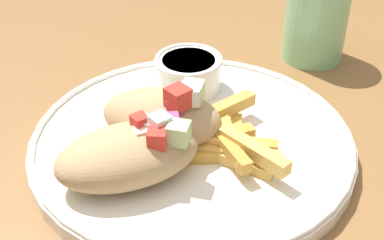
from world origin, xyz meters
The scene contains 7 objects.
table centered at (0.00, 0.00, 0.64)m, with size 1.21×1.21×0.72m.
plate centered at (0.02, -0.03, 0.73)m, with size 0.30×0.30×0.02m.
pita_sandwich_near centered at (-0.05, -0.06, 0.76)m, with size 0.12×0.08×0.06m.
pita_sandwich_far centered at (-0.01, -0.02, 0.76)m, with size 0.12×0.12×0.06m.
fries_pile centered at (0.04, -0.06, 0.74)m, with size 0.11×0.11×0.03m.
sauce_ramekin centered at (0.05, 0.05, 0.75)m, with size 0.07×0.07×0.04m.
water_glass centered at (0.23, 0.07, 0.77)m, with size 0.07×0.07×0.10m.
Camera 1 is at (-0.15, -0.38, 1.03)m, focal length 50.00 mm.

